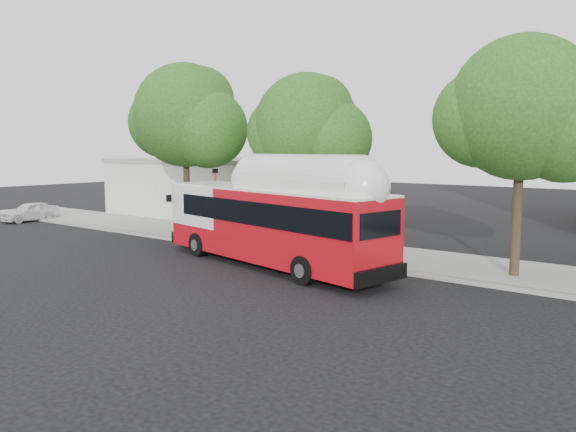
% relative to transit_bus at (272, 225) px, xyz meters
% --- Properties ---
extents(ground, '(120.00, 120.00, 0.00)m').
position_rel_transit_bus_xyz_m(ground, '(-0.15, -1.93, -1.79)').
color(ground, black).
rests_on(ground, ground).
extents(sidewalk, '(60.00, 5.00, 0.15)m').
position_rel_transit_bus_xyz_m(sidewalk, '(-0.15, 4.57, -1.71)').
color(sidewalk, gray).
rests_on(sidewalk, ground).
extents(curb_strip, '(60.00, 0.30, 0.15)m').
position_rel_transit_bus_xyz_m(curb_strip, '(-0.15, 1.97, -1.71)').
color(curb_strip, gray).
rests_on(curb_strip, ground).
extents(red_curb_segment, '(10.00, 0.32, 0.16)m').
position_rel_transit_bus_xyz_m(red_curb_segment, '(-3.15, 1.97, -1.71)').
color(red_curb_segment, maroon).
rests_on(red_curb_segment, ground).
extents(street_tree_left, '(6.67, 5.80, 9.74)m').
position_rel_transit_bus_xyz_m(street_tree_left, '(-8.68, 3.63, 4.82)').
color(street_tree_left, '#2D2116').
rests_on(street_tree_left, ground).
extents(street_tree_mid, '(5.75, 5.00, 8.62)m').
position_rel_transit_bus_xyz_m(street_tree_mid, '(-0.74, 4.13, 4.12)').
color(street_tree_mid, '#2D2116').
rests_on(street_tree_mid, ground).
extents(street_tree_right, '(6.21, 5.40, 9.18)m').
position_rel_transit_bus_xyz_m(street_tree_right, '(9.29, 3.93, 4.47)').
color(street_tree_right, '#2D2116').
rests_on(street_tree_right, ground).
extents(low_commercial_bldg, '(16.20, 10.20, 4.25)m').
position_rel_transit_bus_xyz_m(low_commercial_bldg, '(-14.15, 12.07, 0.36)').
color(low_commercial_bldg, silver).
rests_on(low_commercial_bldg, ground).
extents(transit_bus, '(13.12, 5.00, 3.82)m').
position_rel_transit_bus_xyz_m(transit_bus, '(0.00, 0.00, 0.00)').
color(transit_bus, '#B10C15').
rests_on(transit_bus, ground).
extents(parked_car, '(3.96, 1.74, 1.32)m').
position_rel_transit_bus_xyz_m(parked_car, '(-22.81, 1.50, -1.12)').
color(parked_car, silver).
rests_on(parked_car, ground).
extents(signal_pole, '(0.11, 0.38, 3.97)m').
position_rel_transit_bus_xyz_m(signal_pole, '(-5.63, 2.33, 0.25)').
color(signal_pole, '#B61813').
rests_on(signal_pole, ground).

